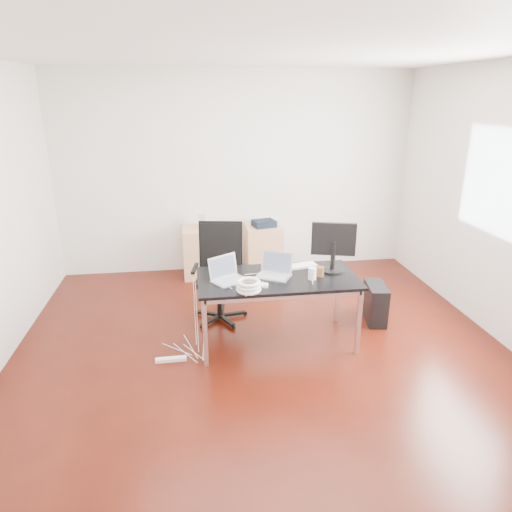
{
  "coord_description": "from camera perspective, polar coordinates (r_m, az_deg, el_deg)",
  "views": [
    {
      "loc": [
        -0.64,
        -3.94,
        2.45
      ],
      "look_at": [
        0.0,
        0.55,
        0.85
      ],
      "focal_mm": 32.0,
      "sensor_mm": 36.0,
      "label": 1
    }
  ],
  "objects": [
    {
      "name": "room_shell",
      "position": [
        4.14,
        1.58,
        4.75
      ],
      "size": [
        5.0,
        5.0,
        5.0
      ],
      "color": "#350C06",
      "rests_on": "ground"
    },
    {
      "name": "desk",
      "position": [
        4.6,
        2.71,
        -3.27
      ],
      "size": [
        1.6,
        0.8,
        0.73
      ],
      "color": "black",
      "rests_on": "ground"
    },
    {
      "name": "office_chair",
      "position": [
        5.2,
        -4.57,
        -1.41
      ],
      "size": [
        0.55,
        0.57,
        1.08
      ],
      "rotation": [
        0.0,
        0.0,
        -0.18
      ],
      "color": "black",
      "rests_on": "ground"
    },
    {
      "name": "filing_cabinet_left",
      "position": [
        6.52,
        -6.84,
        0.5
      ],
      "size": [
        0.5,
        0.5,
        0.7
      ],
      "primitive_type": "cube",
      "color": "tan",
      "rests_on": "ground"
    },
    {
      "name": "filing_cabinet_right",
      "position": [
        6.59,
        0.92,
        0.86
      ],
      "size": [
        0.5,
        0.5,
        0.7
      ],
      "primitive_type": "cube",
      "color": "tan",
      "rests_on": "ground"
    },
    {
      "name": "pc_tower",
      "position": [
        5.39,
        14.67,
        -5.68
      ],
      "size": [
        0.27,
        0.48,
        0.44
      ],
      "primitive_type": "cube",
      "rotation": [
        0.0,
        0.0,
        -0.16
      ],
      "color": "black",
      "rests_on": "ground"
    },
    {
      "name": "wastebasket",
      "position": [
        6.62,
        -4.56,
        -1.06
      ],
      "size": [
        0.3,
        0.3,
        0.28
      ],
      "primitive_type": "cylinder",
      "rotation": [
        0.0,
        0.0,
        -0.29
      ],
      "color": "black",
      "rests_on": "ground"
    },
    {
      "name": "power_strip",
      "position": [
        4.64,
        -10.58,
        -12.59
      ],
      "size": [
        0.3,
        0.06,
        0.04
      ],
      "primitive_type": "cube",
      "rotation": [
        0.0,
        0.0,
        0.02
      ],
      "color": "white",
      "rests_on": "ground"
    },
    {
      "name": "laptop_left",
      "position": [
        4.48,
        -3.62,
        -2.4
      ],
      "size": [
        0.41,
        0.39,
        0.23
      ],
      "rotation": [
        0.0,
        0.0,
        0.56
      ],
      "color": "silver",
      "rests_on": "desk"
    },
    {
      "name": "laptop_right",
      "position": [
        4.59,
        2.38,
        -1.86
      ],
      "size": [
        0.41,
        0.38,
        0.23
      ],
      "rotation": [
        0.0,
        0.0,
        -0.52
      ],
      "color": "silver",
      "rests_on": "desk"
    },
    {
      "name": "monitor",
      "position": [
        4.73,
        9.64,
        1.45
      ],
      "size": [
        0.45,
        0.26,
        0.51
      ],
      "rotation": [
        0.0,
        0.0,
        -0.27
      ],
      "color": "black",
      "rests_on": "desk"
    },
    {
      "name": "keyboard",
      "position": [
        4.85,
        5.07,
        -1.3
      ],
      "size": [
        0.46,
        0.22,
        0.02
      ],
      "primitive_type": "cube",
      "rotation": [
        0.0,
        0.0,
        0.19
      ],
      "color": "white",
      "rests_on": "desk"
    },
    {
      "name": "cup_white",
      "position": [
        4.54,
        7.03,
        -2.2
      ],
      "size": [
        0.09,
        0.09,
        0.12
      ],
      "primitive_type": "cylinder",
      "rotation": [
        0.0,
        0.0,
        0.13
      ],
      "color": "white",
      "rests_on": "desk"
    },
    {
      "name": "cup_brown",
      "position": [
        4.63,
        8.02,
        -1.93
      ],
      "size": [
        0.08,
        0.08,
        0.1
      ],
      "primitive_type": "cylinder",
      "rotation": [
        0.0,
        0.0,
        0.06
      ],
      "color": "brown",
      "rests_on": "desk"
    },
    {
      "name": "cable_coil",
      "position": [
        4.24,
        -0.92,
        -3.76
      ],
      "size": [
        0.24,
        0.24,
        0.11
      ],
      "rotation": [
        0.0,
        0.0,
        0.12
      ],
      "color": "white",
      "rests_on": "desk"
    },
    {
      "name": "power_adapter",
      "position": [
        4.35,
        1.02,
        -3.7
      ],
      "size": [
        0.09,
        0.09,
        0.03
      ],
      "primitive_type": "cube",
      "rotation": [
        0.0,
        0.0,
        -0.32
      ],
      "color": "white",
      "rests_on": "desk"
    },
    {
      "name": "speaker",
      "position": [
        6.42,
        -6.8,
        4.31
      ],
      "size": [
        0.09,
        0.08,
        0.18
      ],
      "primitive_type": "cube",
      "rotation": [
        0.0,
        0.0,
        -0.01
      ],
      "color": "#9E9E9E",
      "rests_on": "filing_cabinet_left"
    },
    {
      "name": "navy_garment",
      "position": [
        6.44,
        1.0,
        4.09
      ],
      "size": [
        0.35,
        0.31,
        0.09
      ],
      "primitive_type": "cube",
      "rotation": [
        0.0,
        0.0,
        0.24
      ],
      "color": "black",
      "rests_on": "filing_cabinet_right"
    }
  ]
}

